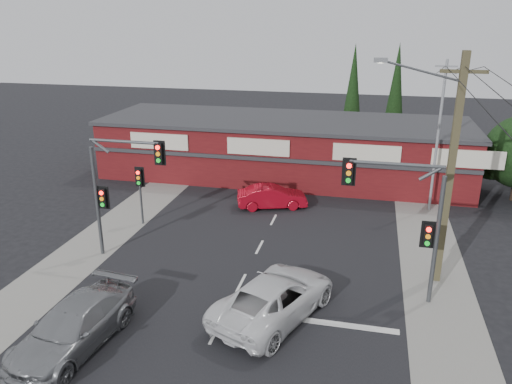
% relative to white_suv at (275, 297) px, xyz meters
% --- Properties ---
extents(ground, '(120.00, 120.00, 0.00)m').
position_rel_white_suv_xyz_m(ground, '(-1.93, 1.43, -0.84)').
color(ground, black).
rests_on(ground, ground).
extents(road_strip, '(14.00, 70.00, 0.01)m').
position_rel_white_suv_xyz_m(road_strip, '(-1.93, 6.43, -0.83)').
color(road_strip, black).
rests_on(road_strip, ground).
extents(verge_left, '(3.00, 70.00, 0.02)m').
position_rel_white_suv_xyz_m(verge_left, '(-10.43, 6.43, -0.83)').
color(verge_left, gray).
rests_on(verge_left, ground).
extents(verge_right, '(3.00, 70.00, 0.02)m').
position_rel_white_suv_xyz_m(verge_right, '(6.57, 6.43, -0.83)').
color(verge_right, gray).
rests_on(verge_right, ground).
extents(stop_line, '(6.50, 0.35, 0.01)m').
position_rel_white_suv_xyz_m(stop_line, '(1.57, -0.07, -0.82)').
color(stop_line, silver).
rests_on(stop_line, ground).
extents(white_suv, '(4.85, 6.62, 1.67)m').
position_rel_white_suv_xyz_m(white_suv, '(0.00, 0.00, 0.00)').
color(white_suv, silver).
rests_on(white_suv, ground).
extents(silver_suv, '(2.90, 5.84, 1.63)m').
position_rel_white_suv_xyz_m(silver_suv, '(-6.60, -3.54, -0.02)').
color(silver_suv, gray).
rests_on(silver_suv, ground).
extents(red_sedan, '(4.51, 2.76, 1.40)m').
position_rel_white_suv_xyz_m(red_sedan, '(-2.42, 11.64, -0.13)').
color(red_sedan, '#A20A18').
rests_on(red_sedan, ground).
extents(lane_dashes, '(0.12, 42.80, 0.01)m').
position_rel_white_suv_xyz_m(lane_dashes, '(-1.93, 4.03, -0.82)').
color(lane_dashes, silver).
rests_on(lane_dashes, ground).
extents(shop_building, '(27.30, 8.40, 4.22)m').
position_rel_white_suv_xyz_m(shop_building, '(-2.93, 18.42, 1.30)').
color(shop_building, '#4F0F12').
rests_on(shop_building, ground).
extents(conifer_near, '(1.80, 1.80, 9.25)m').
position_rel_white_suv_xyz_m(conifer_near, '(1.57, 25.43, 4.64)').
color(conifer_near, '#2D2116').
rests_on(conifer_near, ground).
extents(conifer_far, '(1.80, 1.80, 9.25)m').
position_rel_white_suv_xyz_m(conifer_far, '(5.07, 27.43, 4.64)').
color(conifer_far, '#2D2116').
rests_on(conifer_far, ground).
extents(traffic_mast_left, '(3.77, 0.27, 5.97)m').
position_rel_white_suv_xyz_m(traffic_mast_left, '(-8.36, 3.43, 3.09)').
color(traffic_mast_left, '#47494C').
rests_on(traffic_mast_left, ground).
extents(traffic_mast_right, '(3.96, 0.27, 5.97)m').
position_rel_white_suv_xyz_m(traffic_mast_right, '(4.93, 2.43, 3.11)').
color(traffic_mast_right, '#47494C').
rests_on(traffic_mast_right, ground).
extents(pedestal_signal, '(0.55, 0.27, 3.38)m').
position_rel_white_suv_xyz_m(pedestal_signal, '(-9.13, 7.44, 1.57)').
color(pedestal_signal, '#47494C').
rests_on(pedestal_signal, ground).
extents(utility_pole, '(4.38, 0.59, 10.00)m').
position_rel_white_suv_xyz_m(utility_pole, '(6.43, 4.42, 4.56)').
color(utility_pole, brown).
rests_on(utility_pole, ground).
extents(steel_pole, '(1.20, 0.16, 9.00)m').
position_rel_white_suv_xyz_m(steel_pole, '(7.07, 13.43, 3.87)').
color(steel_pole, gray).
rests_on(steel_pole, ground).
extents(power_lines, '(2.01, 29.00, 1.22)m').
position_rel_white_suv_xyz_m(power_lines, '(6.54, -1.04, 8.20)').
color(power_lines, black).
rests_on(power_lines, ground).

